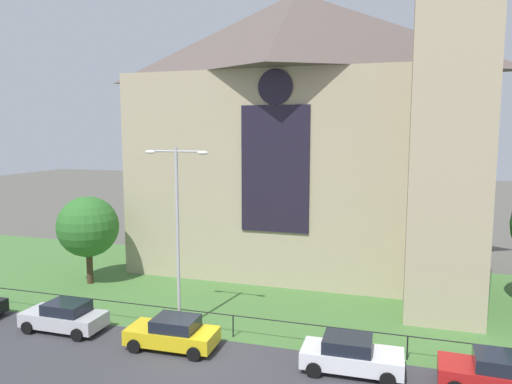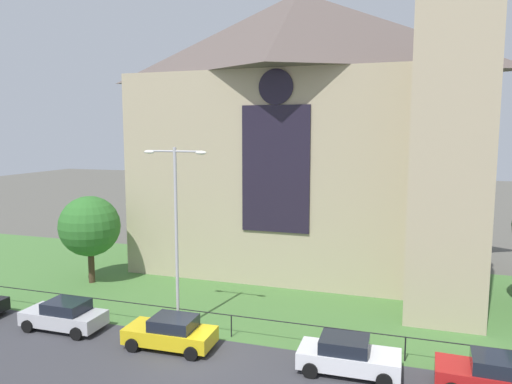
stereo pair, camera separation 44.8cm
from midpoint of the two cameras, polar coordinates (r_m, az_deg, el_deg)
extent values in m
plane|color=#56544C|center=(31.70, 0.07, -11.33)|extent=(160.00, 160.00, 0.00)
cube|color=#38383D|center=(21.42, -10.01, -20.95)|extent=(120.00, 8.00, 0.01)
cube|color=#477538|center=(29.89, -1.07, -12.49)|extent=(120.00, 20.00, 0.01)
cube|color=tan|center=(36.24, 4.35, 2.31)|extent=(22.00, 12.00, 14.00)
pyramid|color=#594C47|center=(36.77, 4.50, 18.03)|extent=(22.00, 12.00, 6.00)
cube|color=black|center=(30.33, 1.84, 2.70)|extent=(4.40, 0.16, 8.00)
cylinder|color=black|center=(30.36, 1.88, 12.35)|extent=(2.20, 0.15, 2.20)
cube|color=tan|center=(27.33, 21.45, 4.45)|extent=(4.00, 4.00, 18.00)
cylinder|color=black|center=(24.39, -3.28, -14.40)|extent=(32.75, 0.05, 0.05)
cylinder|color=black|center=(28.31, -19.43, -12.88)|extent=(0.06, 0.07, 1.10)
cylinder|color=black|center=(24.59, -3.27, -15.59)|extent=(0.06, 0.07, 1.10)
cylinder|color=black|center=(23.28, 16.94, -17.27)|extent=(0.07, 0.07, 1.10)
cylinder|color=#423021|center=(34.28, -19.45, -8.26)|extent=(0.41, 0.41, 2.35)
sphere|color=#2D6B28|center=(33.69, -19.64, -3.87)|extent=(3.99, 3.99, 3.99)
cylinder|color=#B2B2B7|center=(24.35, -9.77, -5.76)|extent=(0.16, 0.16, 9.31)
cylinder|color=#B2B2B7|center=(24.08, -11.48, 4.76)|extent=(1.40, 0.10, 0.10)
cylinder|color=#B2B2B7|center=(23.45, -8.47, 4.77)|extent=(1.40, 0.10, 0.10)
ellipsoid|color=white|center=(24.43, -12.93, 4.64)|extent=(0.57, 0.26, 0.20)
ellipsoid|color=white|center=(23.16, -6.89, 4.64)|extent=(0.57, 0.26, 0.20)
cylinder|color=black|center=(31.07, -28.43, -11.99)|extent=(0.65, 0.25, 0.64)
cube|color=#B7B7BC|center=(27.18, -22.24, -13.73)|extent=(4.20, 1.80, 0.70)
cube|color=black|center=(26.85, -21.97, -12.56)|extent=(2.00, 1.60, 0.55)
cylinder|color=black|center=(27.57, -25.87, -14.26)|extent=(0.64, 0.22, 0.64)
cylinder|color=black|center=(28.82, -23.38, -13.19)|extent=(0.64, 0.22, 0.64)
cylinder|color=black|center=(25.77, -20.89, -15.53)|extent=(0.64, 0.22, 0.64)
cylinder|color=black|center=(27.09, -18.49, -14.28)|extent=(0.64, 0.22, 0.64)
cube|color=gold|center=(23.76, -10.47, -16.39)|extent=(4.24, 1.91, 0.70)
cube|color=black|center=(23.44, -10.05, -15.06)|extent=(2.04, 1.65, 0.55)
cylinder|color=black|center=(23.80, -14.78, -17.23)|extent=(0.65, 0.24, 0.64)
cylinder|color=black|center=(25.24, -12.64, -15.71)|extent=(0.65, 0.24, 0.64)
cylinder|color=black|center=(22.57, -7.97, -18.47)|extent=(0.65, 0.24, 0.64)
cylinder|color=black|center=(24.08, -6.19, -16.74)|extent=(0.65, 0.24, 0.64)
cube|color=silver|center=(21.71, 10.69, -18.77)|extent=(4.23, 1.88, 0.70)
cube|color=black|center=(21.46, 10.17, -17.23)|extent=(2.03, 1.64, 0.55)
cylinder|color=black|center=(22.59, 14.82, -18.63)|extent=(0.64, 0.23, 0.64)
cylinder|color=black|center=(20.98, 14.70, -20.74)|extent=(0.64, 0.23, 0.64)
cylinder|color=black|center=(22.80, 7.02, -18.18)|extent=(0.64, 0.23, 0.64)
cylinder|color=black|center=(21.20, 6.21, -20.22)|extent=(0.64, 0.23, 0.64)
cube|color=#B21919|center=(21.95, 25.92, -19.08)|extent=(4.27, 1.96, 0.70)
cube|color=black|center=(21.72, 26.57, -17.60)|extent=(2.06, 1.68, 0.55)
cylinder|color=black|center=(22.76, 21.73, -18.71)|extent=(0.65, 0.24, 0.64)
camera|label=1|loc=(0.22, -90.45, -0.06)|focal=33.77mm
camera|label=2|loc=(0.22, 89.55, 0.06)|focal=33.77mm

